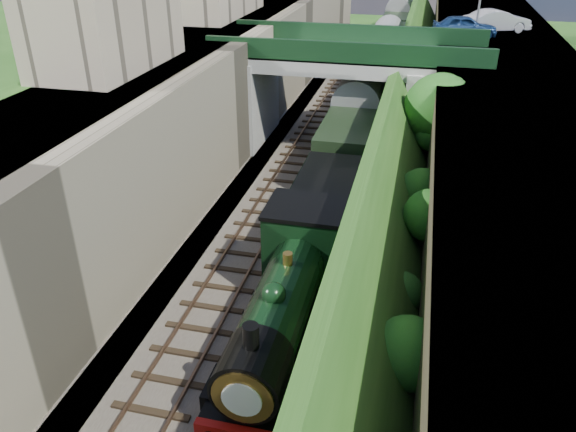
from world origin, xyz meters
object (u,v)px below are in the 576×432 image
object	(u,v)px
car_silver	(497,21)
locomotive	(287,301)
tree	(441,112)
tender	(325,210)
road_bridge	(356,87)
car_blue	(465,26)

from	to	relation	value
car_silver	locomotive	distance (m)	28.95
tree	locomotive	world-z (taller)	tree
tender	locomotive	bearing A→B (deg)	-90.00
car_silver	tender	world-z (taller)	car_silver
road_bridge	car_blue	world-z (taller)	car_blue
car_silver	tree	bearing A→B (deg)	141.70
tree	locomotive	xyz separation A→B (m)	(-4.71, -13.45, -2.75)
car_blue	tender	bearing A→B (deg)	152.11
road_bridge	car_blue	distance (m)	8.82
road_bridge	car_blue	xyz separation A→B (m)	(6.18, 5.60, 2.87)
car_silver	road_bridge	bearing A→B (deg)	109.52
road_bridge	locomotive	distance (m)	19.35
tree	locomotive	bearing A→B (deg)	-109.32
tree	tender	xyz separation A→B (m)	(-4.71, -6.08, -3.03)
road_bridge	tree	distance (m)	7.64
tree	car_silver	bearing A→B (deg)	76.16
road_bridge	tender	size ratio (longest dim) A/B	2.67
tree	car_blue	xyz separation A→B (m)	(1.21, 11.38, 2.30)
car_blue	tender	xyz separation A→B (m)	(-5.92, -17.46, -5.33)
car_blue	car_silver	world-z (taller)	car_silver
road_bridge	tender	bearing A→B (deg)	-88.76
tree	locomotive	distance (m)	14.51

